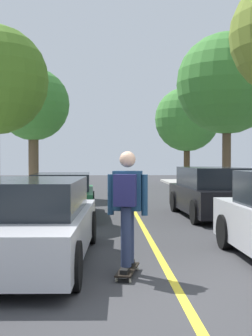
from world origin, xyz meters
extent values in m
plane|color=#353538|center=(0.00, 0.00, 0.00)|extent=(80.00, 80.00, 0.00)
cube|color=gold|center=(0.00, 4.00, 0.00)|extent=(0.12, 39.20, 0.01)
cube|color=#B7B7BC|center=(-2.17, 2.03, 0.49)|extent=(2.04, 4.61, 0.63)
cube|color=black|center=(-2.16, 2.14, 1.07)|extent=(1.75, 2.81, 0.53)
cylinder|color=black|center=(-1.35, 0.42, 0.32)|extent=(0.24, 0.65, 0.64)
cylinder|color=black|center=(-1.23, 3.56, 0.32)|extent=(0.24, 0.65, 0.64)
cylinder|color=black|center=(-2.99, 3.63, 0.32)|extent=(0.24, 0.65, 0.64)
cube|color=#1E5B33|center=(-2.17, 7.63, 0.49)|extent=(1.90, 4.30, 0.61)
cube|color=black|center=(-2.17, 7.70, 1.02)|extent=(1.63, 2.58, 0.46)
cylinder|color=black|center=(-1.30, 6.24, 0.32)|extent=(0.24, 0.65, 0.64)
cylinder|color=black|center=(-2.94, 6.18, 0.32)|extent=(0.24, 0.65, 0.64)
cylinder|color=black|center=(-1.39, 9.08, 0.32)|extent=(0.24, 0.65, 0.64)
cylinder|color=black|center=(-3.03, 9.03, 0.32)|extent=(0.24, 0.65, 0.64)
cylinder|color=black|center=(1.32, 2.93, 0.32)|extent=(0.23, 0.64, 0.64)
cube|color=black|center=(2.17, 7.41, 0.53)|extent=(1.91, 4.25, 0.69)
cube|color=black|center=(2.16, 7.47, 1.15)|extent=(1.65, 2.75, 0.56)
cylinder|color=black|center=(1.30, 8.77, 0.32)|extent=(0.24, 0.65, 0.64)
cylinder|color=black|center=(2.94, 8.83, 0.32)|extent=(0.24, 0.65, 0.64)
cylinder|color=black|center=(1.39, 5.98, 0.32)|extent=(0.24, 0.65, 0.64)
cylinder|color=brown|center=(-3.94, 13.64, 1.64)|extent=(0.42, 0.42, 2.99)
sphere|color=#3D7F33|center=(-3.94, 13.64, 3.97)|extent=(3.04, 3.04, 3.04)
cylinder|color=brown|center=(3.94, 12.39, 1.87)|extent=(0.35, 0.35, 3.46)
sphere|color=#3D7F33|center=(3.94, 12.39, 4.69)|extent=(4.04, 4.04, 4.04)
cylinder|color=#4C3823|center=(3.94, 21.05, 1.60)|extent=(0.37, 0.37, 2.93)
sphere|color=#3D7F33|center=(3.94, 21.05, 4.03)|extent=(3.82, 3.82, 3.82)
cube|color=black|center=(-0.61, 1.12, 0.09)|extent=(0.40, 0.87, 0.02)
cylinder|color=beige|center=(-0.63, 1.47, 0.03)|extent=(0.04, 0.06, 0.06)
cylinder|color=beige|center=(-0.44, 1.43, 0.03)|extent=(0.04, 0.06, 0.06)
cylinder|color=beige|center=(-0.78, 0.81, 0.03)|extent=(0.04, 0.06, 0.06)
cylinder|color=beige|center=(-0.59, 0.77, 0.03)|extent=(0.04, 0.06, 0.06)
cube|color=#99999E|center=(-0.53, 1.45, 0.07)|extent=(0.11, 0.06, 0.02)
cube|color=#99999E|center=(-0.68, 0.79, 0.07)|extent=(0.11, 0.06, 0.02)
cube|color=black|center=(-0.56, 1.33, 0.13)|extent=(0.16, 0.28, 0.06)
cube|color=black|center=(-0.66, 0.90, 0.13)|extent=(0.16, 0.28, 0.06)
cylinder|color=#283351|center=(-0.58, 1.24, 0.58)|extent=(0.18, 0.18, 0.84)
cylinder|color=#283351|center=(-0.64, 1.00, 0.58)|extent=(0.18, 0.18, 0.84)
cube|color=navy|center=(-0.61, 1.12, 1.22)|extent=(0.44, 0.30, 0.56)
sphere|color=tan|center=(-0.61, 1.12, 1.67)|extent=(0.23, 0.23, 0.23)
cylinder|color=navy|center=(-0.85, 1.17, 1.16)|extent=(0.11, 0.11, 0.58)
cylinder|color=navy|center=(-0.37, 1.06, 1.16)|extent=(0.11, 0.11, 0.58)
cube|color=#1E1E4C|center=(-0.65, 0.92, 1.24)|extent=(0.33, 0.24, 0.44)
camera|label=1|loc=(-0.93, -5.18, 1.68)|focal=47.38mm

